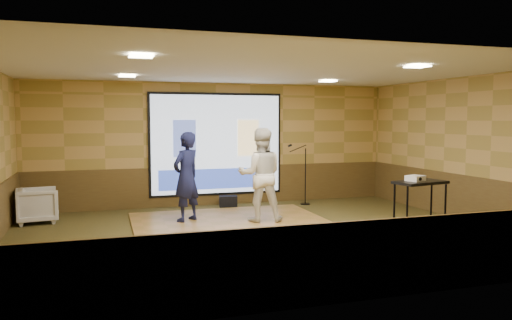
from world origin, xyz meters
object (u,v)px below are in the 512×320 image
object	(u,v)px
projector	(415,178)
duffel_bag	(228,201)
projector_screen	(217,145)
mic_stand	(303,185)
av_table	(420,197)
banquet_chair	(37,205)
player_left	(186,177)
player_right	(260,175)
dance_floor	(230,221)

from	to	relation	value
projector	duffel_bag	size ratio (longest dim) A/B	0.72
projector_screen	duffel_bag	bearing A→B (deg)	-62.37
projector_screen	duffel_bag	world-z (taller)	projector_screen
projector	mic_stand	xyz separation A→B (m)	(-0.62, 3.68, -0.56)
projector_screen	av_table	xyz separation A→B (m)	(2.76, -4.32, -0.77)
banquet_chair	player_left	bearing A→B (deg)	-114.32
av_table	projector	size ratio (longest dim) A/B	3.31
player_left	player_right	size ratio (longest dim) A/B	0.96
projector_screen	banquet_chair	xyz separation A→B (m)	(-4.00, -1.00, -1.12)
projector	duffel_bag	distance (m)	4.74
dance_floor	duffel_bag	world-z (taller)	duffel_bag
player_right	banquet_chair	size ratio (longest dim) A/B	2.42
player_right	mic_stand	size ratio (longest dim) A/B	1.26
duffel_bag	player_left	bearing A→B (deg)	-129.91
projector	projector_screen	bearing A→B (deg)	100.94
av_table	projector	world-z (taller)	projector
av_table	player_left	bearing A→B (deg)	147.58
player_left	duffel_bag	bearing A→B (deg)	-166.44
projector_screen	duffel_bag	size ratio (longest dim) A/B	7.86
duffel_bag	av_table	bearing A→B (deg)	-57.02
banquet_chair	duffel_bag	distance (m)	4.24
projector_screen	dance_floor	bearing A→B (deg)	-96.08
dance_floor	player_left	xyz separation A→B (m)	(-0.85, 0.27, 0.93)
dance_floor	player_left	world-z (taller)	player_left
dance_floor	player_right	distance (m)	1.15
player_left	banquet_chair	bearing A→B (deg)	-53.37
player_left	mic_stand	xyz separation A→B (m)	(3.13, 1.27, -0.45)
av_table	duffel_bag	bearing A→B (deg)	122.98
player_right	av_table	size ratio (longest dim) A/B	1.91
projector_screen	mic_stand	distance (m)	2.35
player_left	player_right	world-z (taller)	player_right
av_table	mic_stand	bearing A→B (deg)	100.86
dance_floor	duffel_bag	distance (m)	1.84
av_table	banquet_chair	xyz separation A→B (m)	(-6.76, 3.32, -0.35)
dance_floor	banquet_chair	size ratio (longest dim) A/B	4.99
player_left	av_table	world-z (taller)	player_left
projector_screen	dance_floor	distance (m)	2.61
projector_screen	projector	size ratio (longest dim) A/B	10.99
player_right	banquet_chair	world-z (taller)	player_right
player_left	projector	distance (m)	4.47
av_table	duffel_bag	world-z (taller)	av_table
dance_floor	player_left	size ratio (longest dim) A/B	2.15
player_left	mic_stand	world-z (taller)	player_left
player_left	duffel_bag	size ratio (longest dim) A/B	4.33
player_left	projector	xyz separation A→B (m)	(3.76, -2.42, 0.11)
dance_floor	mic_stand	world-z (taller)	mic_stand
projector	duffel_bag	xyz separation A→B (m)	(-2.48, 3.94, -0.92)
duffel_bag	mic_stand	bearing A→B (deg)	-7.77
projector	mic_stand	world-z (taller)	mic_stand
projector_screen	av_table	bearing A→B (deg)	-57.44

